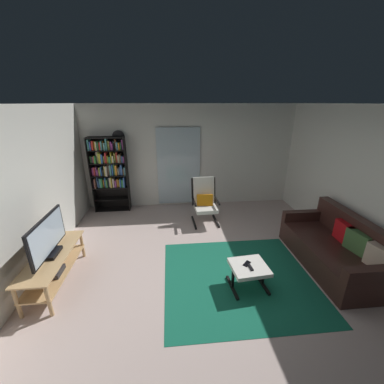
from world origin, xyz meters
name	(u,v)px	position (x,y,z in m)	size (l,w,h in m)	color
ground_plane	(205,272)	(0.00, 0.00, 0.00)	(7.02, 7.02, 0.00)	beige
wall_back	(190,157)	(0.00, 2.90, 1.30)	(5.60, 0.06, 2.60)	silver
wall_left	(10,206)	(-2.70, 0.00, 1.30)	(0.06, 6.00, 2.60)	silver
wall_right	(378,193)	(2.70, 0.00, 1.30)	(0.06, 6.00, 2.60)	silver
glass_door_panel	(179,167)	(-0.30, 2.83, 1.05)	(1.10, 0.01, 2.00)	silver
area_rug	(238,278)	(0.49, -0.19, 0.00)	(2.31, 2.10, 0.01)	#17674D
tv_stand	(54,265)	(-2.31, -0.03, 0.34)	(0.48, 1.39, 0.51)	tan
television	(48,238)	(-2.31, -0.01, 0.79)	(0.20, 1.00, 0.59)	black
bookshelf_near_tv	(109,169)	(-2.02, 2.68, 1.09)	(0.86, 0.30, 1.86)	black
leather_sofa	(336,249)	(2.21, -0.01, 0.31)	(0.90, 1.89, 0.87)	#391F1A
lounge_armchair	(205,199)	(0.24, 1.82, 0.53)	(0.59, 0.68, 1.02)	black
ottoman	(249,269)	(0.58, -0.39, 0.32)	(0.56, 0.53, 0.38)	white
tv_remote	(250,267)	(0.58, -0.44, 0.39)	(0.04, 0.14, 0.02)	black
cell_phone	(247,264)	(0.56, -0.35, 0.39)	(0.07, 0.14, 0.01)	black
wall_clock	(119,136)	(-1.73, 2.82, 1.85)	(0.29, 0.03, 0.29)	silver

